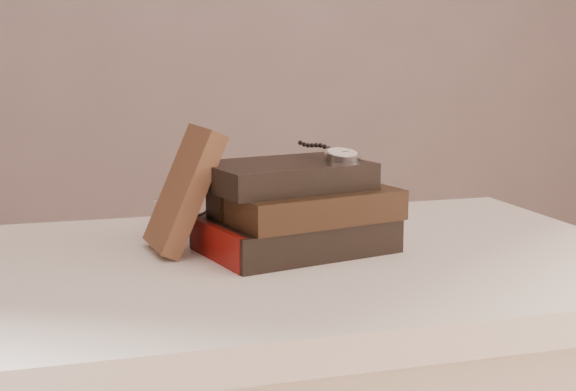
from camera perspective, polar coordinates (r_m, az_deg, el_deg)
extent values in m
cube|color=white|center=(1.03, -1.51, -5.52)|extent=(1.00, 0.60, 0.04)
cube|color=white|center=(1.05, -1.49, -8.67)|extent=(0.88, 0.49, 0.08)
cube|color=black|center=(1.05, 0.52, -2.80)|extent=(0.27, 0.21, 0.04)
cube|color=beige|center=(1.05, 0.66, -2.78)|extent=(0.26, 0.20, 0.03)
cube|color=gold|center=(1.02, -5.77, -3.24)|extent=(0.01, 0.01, 0.05)
cube|color=#6C0D09|center=(1.00, -5.15, -3.52)|extent=(0.04, 0.15, 0.05)
cube|color=black|center=(1.04, 1.31, -0.57)|extent=(0.25, 0.20, 0.04)
cube|color=beige|center=(1.05, 1.44, -0.56)|extent=(0.24, 0.19, 0.03)
cube|color=gold|center=(1.01, -4.61, -0.92)|extent=(0.01, 0.01, 0.04)
cube|color=black|center=(1.04, -0.21, 1.47)|extent=(0.23, 0.19, 0.03)
cube|color=beige|center=(1.04, -0.07, 1.49)|extent=(0.23, 0.17, 0.03)
cube|color=gold|center=(1.02, -5.75, 1.20)|extent=(0.01, 0.01, 0.04)
cube|color=#45291A|center=(1.05, -7.51, 0.42)|extent=(0.10, 0.12, 0.17)
cylinder|color=silver|center=(1.06, 3.95, 2.89)|extent=(0.06, 0.06, 0.02)
cylinder|color=white|center=(1.06, 3.95, 3.13)|extent=(0.05, 0.05, 0.01)
torus|color=silver|center=(1.06, 3.95, 3.10)|extent=(0.06, 0.06, 0.01)
cylinder|color=silver|center=(1.08, 3.11, 3.06)|extent=(0.01, 0.01, 0.01)
cube|color=black|center=(1.06, 3.78, 3.22)|extent=(0.00, 0.01, 0.00)
cube|color=black|center=(1.06, 4.18, 3.20)|extent=(0.01, 0.00, 0.00)
sphere|color=black|center=(1.09, 2.98, 3.40)|extent=(0.01, 0.01, 0.01)
sphere|color=black|center=(1.10, 2.66, 3.55)|extent=(0.01, 0.01, 0.01)
sphere|color=black|center=(1.11, 2.35, 3.64)|extent=(0.01, 0.01, 0.01)
sphere|color=black|center=(1.12, 2.05, 3.66)|extent=(0.01, 0.01, 0.01)
sphere|color=black|center=(1.13, 1.75, 3.64)|extent=(0.01, 0.01, 0.01)
sphere|color=black|center=(1.14, 1.46, 3.64)|extent=(0.01, 0.01, 0.01)
sphere|color=black|center=(1.15, 1.18, 3.71)|extent=(0.01, 0.01, 0.01)
sphere|color=black|center=(1.16, 0.89, 3.83)|extent=(0.01, 0.01, 0.01)
torus|color=silver|center=(1.06, -6.61, -0.23)|extent=(0.05, 0.02, 0.05)
torus|color=silver|center=(1.08, -4.11, 0.01)|extent=(0.05, 0.02, 0.05)
cylinder|color=silver|center=(1.07, -5.35, 0.05)|extent=(0.01, 0.01, 0.00)
cylinder|color=silver|center=(1.10, -8.74, -0.20)|extent=(0.03, 0.10, 0.03)
cylinder|color=silver|center=(1.14, -4.29, 0.23)|extent=(0.03, 0.10, 0.03)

